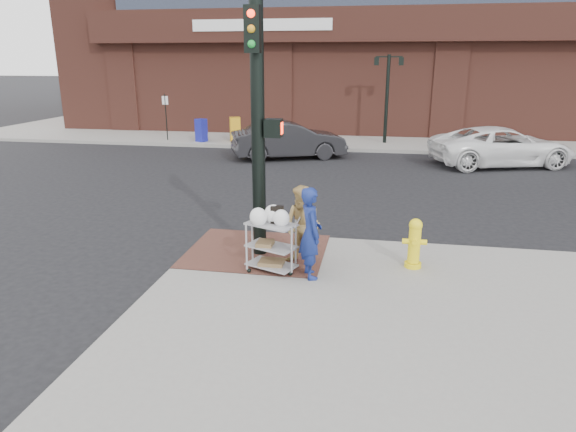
% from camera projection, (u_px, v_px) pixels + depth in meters
% --- Properties ---
extents(ground, '(220.00, 220.00, 0.00)m').
position_uv_depth(ground, '(276.00, 277.00, 9.70)').
color(ground, black).
rests_on(ground, ground).
extents(sidewalk_far, '(65.00, 36.00, 0.15)m').
position_uv_depth(sidewalk_far, '(529.00, 114.00, 37.67)').
color(sidewalk_far, gray).
rests_on(sidewalk_far, ground).
extents(brick_curb_ramp, '(2.80, 2.40, 0.01)m').
position_uv_depth(brick_curb_ramp, '(257.00, 251.00, 10.60)').
color(brick_curb_ramp, '#4C2A23').
rests_on(brick_curb_ramp, sidewalk_near).
extents(lamp_post, '(1.32, 0.22, 4.00)m').
position_uv_depth(lamp_post, '(387.00, 89.00, 23.65)').
color(lamp_post, black).
rests_on(lamp_post, sidewalk_far).
extents(parking_sign, '(0.05, 0.05, 2.20)m').
position_uv_depth(parking_sign, '(166.00, 117.00, 24.89)').
color(parking_sign, black).
rests_on(parking_sign, sidewalk_far).
extents(traffic_signal_pole, '(0.61, 0.51, 5.00)m').
position_uv_depth(traffic_signal_pole, '(259.00, 121.00, 9.68)').
color(traffic_signal_pole, black).
rests_on(traffic_signal_pole, sidewalk_near).
extents(woman_blue, '(0.61, 0.72, 1.67)m').
position_uv_depth(woman_blue, '(311.00, 233.00, 9.13)').
color(woman_blue, navy).
rests_on(woman_blue, sidewalk_near).
extents(pedestrian_tan, '(0.93, 0.84, 1.56)m').
position_uv_depth(pedestrian_tan, '(303.00, 226.00, 9.66)').
color(pedestrian_tan, tan).
rests_on(pedestrian_tan, sidewalk_near).
extents(sedan_dark, '(4.90, 3.27, 1.53)m').
position_uv_depth(sedan_dark, '(289.00, 140.00, 21.09)').
color(sedan_dark, black).
rests_on(sedan_dark, ground).
extents(minivan_white, '(5.83, 3.92, 1.48)m').
position_uv_depth(minivan_white, '(502.00, 147.00, 19.64)').
color(minivan_white, white).
rests_on(minivan_white, ground).
extents(utility_cart, '(1.02, 0.80, 1.25)m').
position_uv_depth(utility_cart, '(271.00, 242.00, 9.47)').
color(utility_cart, gray).
rests_on(utility_cart, sidewalk_near).
extents(fire_hydrant, '(0.45, 0.32, 0.96)m').
position_uv_depth(fire_hydrant, '(414.00, 243.00, 9.65)').
color(fire_hydrant, yellow).
rests_on(fire_hydrant, sidewalk_near).
extents(newsbox_yellow, '(0.61, 0.58, 1.14)m').
position_uv_depth(newsbox_yellow, '(235.00, 129.00, 24.69)').
color(newsbox_yellow, gold).
rests_on(newsbox_yellow, sidewalk_far).
extents(newsbox_blue, '(0.58, 0.56, 1.08)m').
position_uv_depth(newsbox_blue, '(201.00, 130.00, 24.53)').
color(newsbox_blue, navy).
rests_on(newsbox_blue, sidewalk_far).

